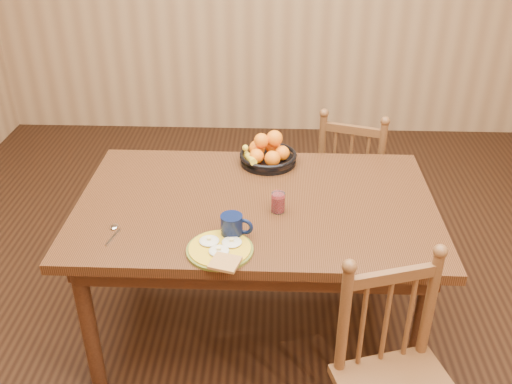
{
  "coord_description": "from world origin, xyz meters",
  "views": [
    {
      "loc": [
        0.09,
        -2.18,
        2.08
      ],
      "look_at": [
        0.0,
        0.0,
        0.8
      ],
      "focal_mm": 40.0,
      "sensor_mm": 36.0,
      "label": 1
    }
  ],
  "objects_px": {
    "dining_table": "(256,218)",
    "fruit_bowl": "(268,153)",
    "coffee_mug": "(233,226)",
    "breakfast_plate": "(220,249)",
    "chair_far": "(352,180)"
  },
  "relations": [
    {
      "from": "coffee_mug",
      "to": "breakfast_plate",
      "type": "bearing_deg",
      "value": -111.42
    },
    {
      "from": "breakfast_plate",
      "to": "fruit_bowl",
      "type": "bearing_deg",
      "value": 77.7
    },
    {
      "from": "breakfast_plate",
      "to": "coffee_mug",
      "type": "xyz_separation_m",
      "value": [
        0.04,
        0.11,
        0.04
      ]
    },
    {
      "from": "dining_table",
      "to": "coffee_mug",
      "type": "relative_size",
      "value": 11.95
    },
    {
      "from": "chair_far",
      "to": "breakfast_plate",
      "type": "relative_size",
      "value": 2.96
    },
    {
      "from": "coffee_mug",
      "to": "fruit_bowl",
      "type": "height_order",
      "value": "fruit_bowl"
    },
    {
      "from": "fruit_bowl",
      "to": "breakfast_plate",
      "type": "bearing_deg",
      "value": -102.3
    },
    {
      "from": "fruit_bowl",
      "to": "coffee_mug",
      "type": "bearing_deg",
      "value": -100.73
    },
    {
      "from": "breakfast_plate",
      "to": "chair_far",
      "type": "bearing_deg",
      "value": 60.67
    },
    {
      "from": "breakfast_plate",
      "to": "coffee_mug",
      "type": "distance_m",
      "value": 0.12
    },
    {
      "from": "dining_table",
      "to": "chair_far",
      "type": "xyz_separation_m",
      "value": [
        0.54,
        0.79,
        -0.23
      ]
    },
    {
      "from": "dining_table",
      "to": "fruit_bowl",
      "type": "distance_m",
      "value": 0.41
    },
    {
      "from": "chair_far",
      "to": "coffee_mug",
      "type": "distance_m",
      "value": 1.29
    },
    {
      "from": "chair_far",
      "to": "dining_table",
      "type": "bearing_deg",
      "value": 72.87
    },
    {
      "from": "coffee_mug",
      "to": "fruit_bowl",
      "type": "relative_size",
      "value": 0.46
    }
  ]
}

